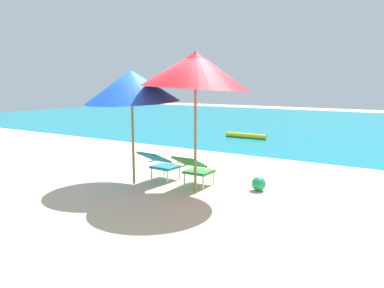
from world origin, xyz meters
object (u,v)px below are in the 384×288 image
lounge_chair_right (195,167)px  beach_umbrella_right (195,70)px  swim_buoy (246,136)px  beach_umbrella_left (132,86)px  beach_ball (259,184)px  lounge_chair_left (160,163)px

lounge_chair_right → beach_umbrella_right: 1.94m
swim_buoy → lounge_chair_right: 6.85m
swim_buoy → beach_umbrella_left: size_ratio=0.64×
swim_buoy → beach_umbrella_right: size_ratio=0.57×
beach_umbrella_right → beach_ball: 2.49m
swim_buoy → beach_ball: 6.85m
swim_buoy → beach_umbrella_left: (0.59, -7.04, 1.90)m
swim_buoy → lounge_chair_right: size_ratio=1.83×
lounge_chair_right → beach_umbrella_right: size_ratio=0.31×
lounge_chair_left → beach_ball: bearing=12.2°
lounge_chair_right → beach_umbrella_left: bearing=-160.2°
swim_buoy → beach_umbrella_left: bearing=-85.2°
beach_umbrella_right → beach_ball: beach_umbrella_right is taller
lounge_chair_right → beach_umbrella_left: size_ratio=0.35×
beach_umbrella_left → swim_buoy: bearing=94.8°
swim_buoy → beach_umbrella_left: beach_umbrella_left is taller
swim_buoy → lounge_chair_left: bearing=-81.8°
swim_buoy → lounge_chair_right: bearing=-74.7°
lounge_chair_left → beach_umbrella_right: beach_umbrella_right is taller
beach_umbrella_right → lounge_chair_right: bearing=123.3°
swim_buoy → lounge_chair_left: size_ratio=1.76×
lounge_chair_left → beach_umbrella_right: 2.21m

